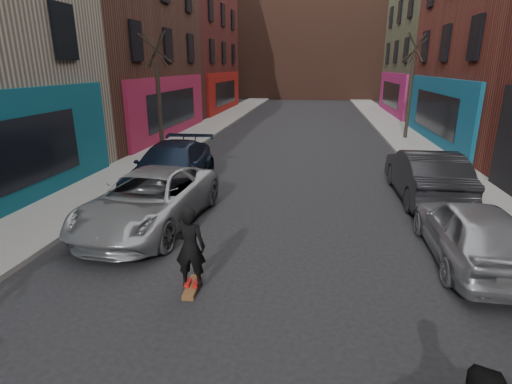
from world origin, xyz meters
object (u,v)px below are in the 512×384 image
(tree_left_far, at_px, (158,82))
(skateboard, at_px, (192,287))
(parked_right_far, at_px, (472,232))
(skateboarder, at_px, (190,247))
(parked_left_far, at_px, (150,200))
(parked_right_end, at_px, (425,174))
(parked_left_end, at_px, (171,167))
(tree_right_far, at_px, (412,76))

(tree_left_far, bearing_deg, skateboard, -66.32)
(parked_right_far, bearing_deg, skateboarder, 20.23)
(parked_left_far, distance_m, parked_right_end, 8.55)
(tree_left_far, bearing_deg, parked_left_end, -65.52)
(tree_left_far, xyz_separation_m, parked_left_end, (2.41, -5.30, -2.60))
(parked_left_end, relative_size, skateboarder, 3.40)
(skateboard, bearing_deg, parked_right_end, 43.75)
(parked_right_far, bearing_deg, tree_right_far, -95.58)
(parked_left_end, height_order, skateboarder, skateboarder)
(tree_left_far, bearing_deg, parked_left_far, -70.67)
(tree_right_far, distance_m, parked_left_end, 15.33)
(tree_left_far, distance_m, tree_right_far, 13.78)
(parked_right_far, height_order, skateboarder, skateboarder)
(parked_left_far, xyz_separation_m, skateboarder, (2.06, -2.99, 0.17))
(tree_left_far, relative_size, skateboard, 8.12)
(parked_left_end, xyz_separation_m, skateboarder, (2.65, -6.24, 0.11))
(skateboarder, bearing_deg, tree_left_far, -71.02)
(parked_left_far, xyz_separation_m, parked_right_end, (7.80, 3.49, 0.07))
(tree_right_far, distance_m, skateboarder, 19.19)
(tree_right_far, xyz_separation_m, parked_right_end, (-1.60, -11.06, -2.73))
(tree_left_far, distance_m, skateboard, 13.03)
(parked_left_far, xyz_separation_m, parked_left_end, (-0.59, 3.25, 0.05))
(parked_left_far, relative_size, skateboarder, 3.30)
(tree_left_far, height_order, skateboarder, tree_left_far)
(parked_left_end, height_order, parked_right_end, parked_right_end)
(tree_right_far, relative_size, parked_left_end, 1.26)
(tree_left_far, bearing_deg, skateboarder, -66.32)
(parked_left_far, bearing_deg, parked_right_far, -3.53)
(tree_right_far, bearing_deg, skateboard, -112.71)
(parked_right_end, xyz_separation_m, skateboarder, (-5.74, -6.48, 0.09))
(parked_left_end, distance_m, parked_right_far, 9.31)
(parked_left_far, height_order, parked_right_end, parked_right_end)
(skateboard, height_order, skateboarder, skateboarder)
(skateboard, bearing_deg, parked_left_far, 119.89)
(parked_right_far, distance_m, skateboarder, 5.99)
(parked_left_far, distance_m, parked_left_end, 3.30)
(parked_right_end, bearing_deg, skateboard, 47.73)
(tree_right_far, height_order, skateboarder, tree_right_far)
(skateboard, bearing_deg, parked_right_far, 14.87)
(tree_right_far, height_order, skateboard, tree_right_far)
(tree_left_far, distance_m, skateboarder, 12.84)
(parked_right_far, bearing_deg, skateboard, 20.23)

